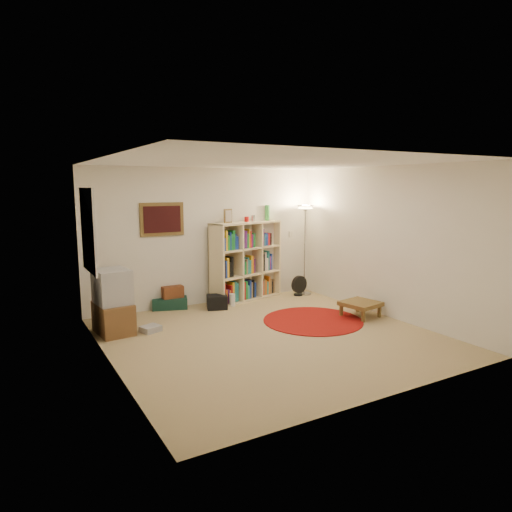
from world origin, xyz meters
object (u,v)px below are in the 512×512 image
Objects in this scene: floor_lamp at (305,221)px; tv_stand at (113,303)px; suitcase at (170,302)px; bookshelf at (245,262)px; floor_fan at (299,286)px; side_table at (361,304)px.

tv_stand is at bearing -171.22° from floor_lamp.
suitcase is at bearing 172.60° from floor_lamp.
suitcase is (-1.47, 0.12, -0.63)m from bookshelf.
floor_fan reaches higher than suitcase.
bookshelf is 2.35m from side_table.
suitcase is 1.08× the size of side_table.
tv_stand reaches higher than suitcase.
side_table is (0.03, -1.74, 0.01)m from floor_fan.
floor_lamp is at bearing -25.25° from bookshelf.
floor_fan is at bearing -28.10° from bookshelf.
floor_lamp is 4.48× the size of floor_fan.
side_table is at bearing -22.94° from tv_stand.
tv_stand is (-2.66, -0.83, -0.26)m from bookshelf.
suitcase is at bearing 164.55° from floor_fan.
floor_fan is 0.57× the size of suitcase.
bookshelf reaches higher than side_table.
side_table is (1.12, -2.00, -0.51)m from bookshelf.
bookshelf is at bearing 11.54° from tv_stand.
bookshelf is 1.47m from floor_lamp.
floor_lamp is (1.24, -0.23, 0.77)m from bookshelf.
tv_stand reaches higher than side_table.
tv_stand is at bearing -177.46° from bookshelf.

